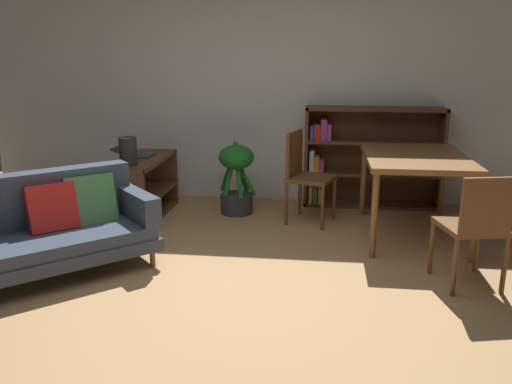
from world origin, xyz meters
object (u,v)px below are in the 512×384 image
(desk_speaker, at_px, (128,151))
(dining_table, at_px, (415,163))
(media_console, at_px, (143,189))
(bookshelf, at_px, (365,157))
(open_laptop, at_px, (136,154))
(dining_chair_near, at_px, (304,172))
(fabric_couch, at_px, (31,228))
(potted_floor_plant, at_px, (236,176))
(dining_chair_far, at_px, (475,224))

(desk_speaker, height_order, dining_table, desk_speaker)
(media_console, bearing_deg, bookshelf, 17.96)
(media_console, bearing_deg, open_laptop, 127.04)
(media_console, relative_size, dining_table, 0.88)
(open_laptop, relative_size, desk_speaker, 1.52)
(bookshelf, bearing_deg, dining_table, -70.83)
(dining_table, height_order, dining_chair_near, dining_chair_near)
(media_console, height_order, dining_chair_near, dining_chair_near)
(fabric_couch, height_order, potted_floor_plant, potted_floor_plant)
(fabric_couch, height_order, dining_table, dining_table)
(dining_chair_near, xyz_separation_m, bookshelf, (0.66, 0.70, 0.04))
(fabric_couch, distance_m, desk_speaker, 1.35)
(potted_floor_plant, bearing_deg, media_console, -164.89)
(dining_chair_far, bearing_deg, open_laptop, 153.31)
(fabric_couch, bearing_deg, open_laptop, 82.27)
(bookshelf, bearing_deg, media_console, -162.04)
(dining_table, relative_size, dining_chair_far, 1.53)
(potted_floor_plant, bearing_deg, open_laptop, -174.39)
(desk_speaker, distance_m, dining_table, 2.73)
(bookshelf, bearing_deg, dining_chair_near, -133.45)
(dining_chair_near, bearing_deg, desk_speaker, -167.18)
(potted_floor_plant, distance_m, dining_table, 1.86)
(potted_floor_plant, bearing_deg, dining_chair_near, -14.89)
(dining_chair_near, bearing_deg, dining_table, -18.19)
(potted_floor_plant, distance_m, dining_chair_near, 0.77)
(fabric_couch, height_order, desk_speaker, desk_speaker)
(potted_floor_plant, xyz_separation_m, dining_chair_near, (0.73, -0.20, 0.11))
(media_console, relative_size, bookshelf, 0.77)
(desk_speaker, relative_size, dining_chair_near, 0.29)
(bookshelf, bearing_deg, desk_speaker, -155.32)
(bookshelf, bearing_deg, open_laptop, -166.12)
(open_laptop, xyz_separation_m, potted_floor_plant, (1.07, 0.11, -0.24))
(potted_floor_plant, bearing_deg, dining_chair_far, -39.47)
(dining_chair_far, distance_m, bookshelf, 2.25)
(desk_speaker, relative_size, dining_chair_far, 0.31)
(dining_table, bearing_deg, fabric_couch, -156.95)
(media_console, bearing_deg, desk_speaker, -92.18)
(bookshelf, bearing_deg, fabric_couch, -139.14)
(fabric_couch, relative_size, dining_chair_near, 1.95)
(fabric_couch, distance_m, dining_table, 3.35)
(media_console, relative_size, dining_chair_near, 1.25)
(open_laptop, relative_size, dining_table, 0.31)
(media_console, relative_size, dining_chair_far, 1.34)
(media_console, height_order, desk_speaker, desk_speaker)
(open_laptop, bearing_deg, dining_chair_far, -26.69)
(open_laptop, relative_size, dining_chair_near, 0.45)
(desk_speaker, bearing_deg, dining_table, 1.08)
(media_console, xyz_separation_m, dining_table, (2.72, -0.27, 0.41))
(fabric_couch, bearing_deg, bookshelf, 40.86)
(desk_speaker, height_order, dining_chair_far, desk_speaker)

